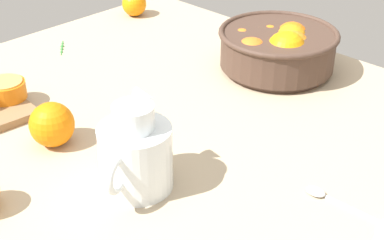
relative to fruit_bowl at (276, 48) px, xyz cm
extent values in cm
cube|color=tan|center=(5.66, -30.24, -6.83)|extent=(126.26, 96.36, 3.00)
cylinder|color=#473328|center=(0.10, 0.30, -4.73)|extent=(22.94, 22.94, 1.20)
cylinder|color=#473328|center=(0.10, 0.30, -0.36)|extent=(24.94, 24.94, 7.55)
torus|color=#473328|center=(0.10, 0.30, 3.42)|extent=(26.14, 26.14, 1.20)
sphere|color=orange|center=(3.43, 0.79, 0.46)|extent=(8.22, 8.22, 8.22)
sphere|color=orange|center=(1.64, 2.89, 1.24)|extent=(7.26, 7.26, 7.26)
sphere|color=orange|center=(0.46, 4.86, 0.85)|extent=(7.61, 7.61, 7.61)
sphere|color=orange|center=(-3.68, 2.16, 0.18)|extent=(6.68, 6.68, 6.68)
sphere|color=orange|center=(-5.33, 0.14, -0.35)|extent=(7.54, 7.54, 7.54)
sphere|color=orange|center=(-6.74, -3.87, 0.32)|extent=(6.50, 6.50, 6.50)
sphere|color=orange|center=(-1.17, -7.28, 0.07)|extent=(8.06, 8.06, 8.06)
sphere|color=orange|center=(3.96, -2.10, 1.16)|extent=(8.60, 8.60, 8.60)
cylinder|color=white|center=(9.92, -48.98, -0.03)|extent=(11.47, 11.47, 10.60)
cylinder|color=white|center=(9.92, -48.98, 7.21)|extent=(6.35, 6.35, 3.88)
cone|color=white|center=(8.17, -45.19, 8.56)|extent=(3.90, 3.80, 2.80)
torus|color=white|center=(12.66, -54.91, 1.03)|extent=(3.55, 5.83, 5.86)
cylinder|color=yellow|center=(9.92, -48.98, -1.62)|extent=(10.56, 10.56, 7.43)
cylinder|color=orange|center=(-28.27, -49.79, -2.05)|extent=(7.79, 7.79, 3.41)
cylinder|color=#F7AF4F|center=(-28.27, -49.79, -0.20)|extent=(6.86, 6.86, 0.30)
sphere|color=orange|center=(-9.75, -51.38, -1.36)|extent=(7.94, 7.94, 7.94)
sphere|color=orange|center=(-48.64, 0.71, -2.00)|extent=(6.66, 6.66, 6.66)
ellipsoid|color=silver|center=(31.50, -31.11, -4.83)|extent=(3.31, 2.40, 1.00)
cylinder|color=silver|center=(40.41, -30.66, -4.98)|extent=(14.66, 1.44, 0.70)
cylinder|color=#357F37|center=(-44.21, -26.24, -5.18)|extent=(6.95, 5.37, 0.30)
sphere|color=#357F37|center=(-46.24, -24.70, -5.03)|extent=(0.68, 0.68, 0.68)
sphere|color=#357F37|center=(-44.89, -25.73, -5.03)|extent=(0.99, 0.99, 0.99)
sphere|color=#357F37|center=(-43.53, -26.75, -5.03)|extent=(0.82, 0.82, 0.82)
sphere|color=#357F37|center=(-42.18, -27.78, -5.03)|extent=(0.73, 0.73, 0.73)
camera|label=1|loc=(66.11, -94.02, 49.53)|focal=52.60mm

